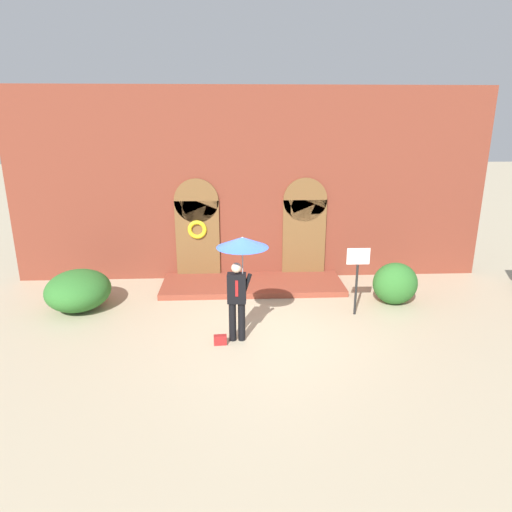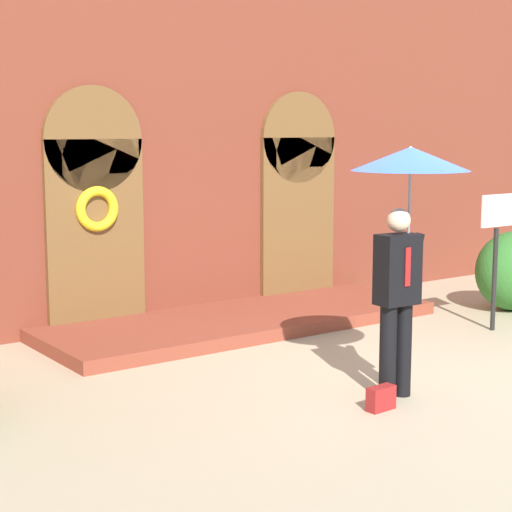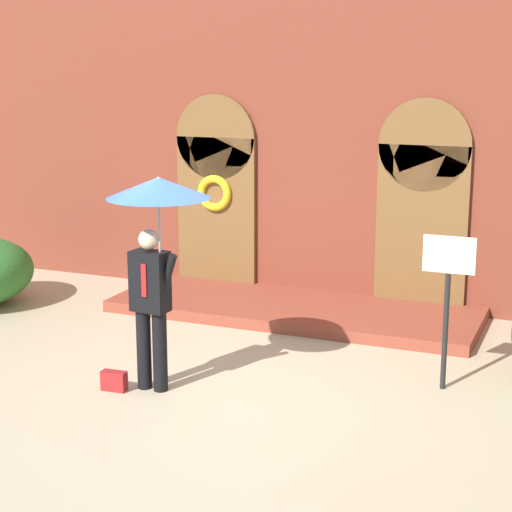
# 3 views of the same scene
# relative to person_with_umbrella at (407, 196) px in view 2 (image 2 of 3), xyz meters

# --- Properties ---
(ground_plane) EXTENTS (80.00, 80.00, 0.00)m
(ground_plane) POSITION_rel_person_with_umbrella_xyz_m (0.38, 0.19, -1.91)
(ground_plane) COLOR tan
(building_facade) EXTENTS (14.00, 2.30, 5.60)m
(building_facade) POSITION_rel_person_with_umbrella_xyz_m (0.38, 4.34, 0.77)
(building_facade) COLOR brown
(building_facade) RESTS_ON ground
(person_with_umbrella) EXTENTS (1.10, 1.10, 2.36)m
(person_with_umbrella) POSITION_rel_person_with_umbrella_xyz_m (0.00, 0.00, 0.00)
(person_with_umbrella) COLOR black
(person_with_umbrella) RESTS_ON ground
(handbag) EXTENTS (0.29, 0.14, 0.22)m
(handbag) POSITION_rel_person_with_umbrella_xyz_m (-0.47, -0.20, -1.80)
(handbag) COLOR maroon
(handbag) RESTS_ON ground
(sign_post) EXTENTS (0.56, 0.06, 1.72)m
(sign_post) POSITION_rel_person_with_umbrella_xyz_m (2.86, 1.24, -0.75)
(sign_post) COLOR black
(sign_post) RESTS_ON ground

